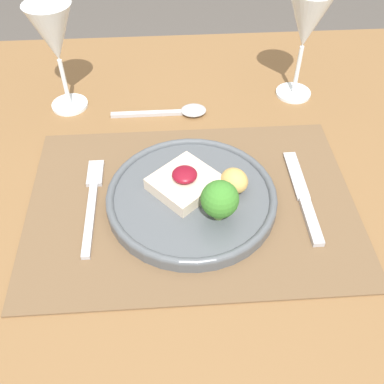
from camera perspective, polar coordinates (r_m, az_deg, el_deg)
name	(u,v)px	position (r m, az deg, el deg)	size (l,w,h in m)	color
dining_table	(192,239)	(0.74, -0.05, -5.95)	(1.37, 1.05, 0.75)	brown
placemat	(192,203)	(0.68, -0.05, -1.36)	(0.49, 0.35, 0.00)	brown
dinner_plate	(194,195)	(0.66, 0.30, -0.34)	(0.25, 0.25, 0.08)	#4C5156
fork	(93,198)	(0.69, -12.52, -0.74)	(0.02, 0.19, 0.01)	#B2B2B7
knife	(305,201)	(0.69, 14.11, -1.14)	(0.02, 0.19, 0.01)	#B2B2B7
spoon	(181,111)	(0.84, -1.41, 10.21)	(0.18, 0.04, 0.01)	#B2B2B7
wine_glass_near	(306,24)	(0.85, 14.33, 19.98)	(0.08, 0.08, 0.20)	white
wine_glass_far	(54,37)	(0.82, -17.14, 18.30)	(0.08, 0.08, 0.19)	white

